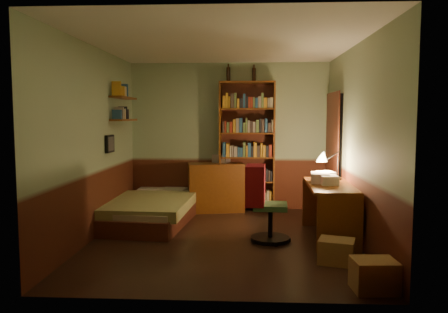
{
  "coord_description": "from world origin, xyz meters",
  "views": [
    {
      "loc": [
        0.32,
        -5.77,
        1.65
      ],
      "look_at": [
        0.0,
        0.25,
        1.1
      ],
      "focal_mm": 35.0,
      "sensor_mm": 36.0,
      "label": 1
    }
  ],
  "objects_px": {
    "bed": "(151,201)",
    "bookshelf": "(247,147)",
    "mini_stereo": "(221,158)",
    "desk": "(329,211)",
    "cardboard_box_a": "(374,275)",
    "desk_lamp": "(338,162)",
    "dresser": "(216,187)",
    "cardboard_box_b": "(336,251)",
    "office_chair": "(270,207)"
  },
  "relations": [
    {
      "from": "bed",
      "to": "bookshelf",
      "type": "height_order",
      "value": "bookshelf"
    },
    {
      "from": "dresser",
      "to": "cardboard_box_b",
      "type": "relative_size",
      "value": 2.47
    },
    {
      "from": "dresser",
      "to": "mini_stereo",
      "type": "relative_size",
      "value": 3.52
    },
    {
      "from": "bed",
      "to": "mini_stereo",
      "type": "height_order",
      "value": "mini_stereo"
    },
    {
      "from": "cardboard_box_a",
      "to": "cardboard_box_b",
      "type": "relative_size",
      "value": 1.04
    },
    {
      "from": "office_chair",
      "to": "cardboard_box_b",
      "type": "distance_m",
      "value": 1.14
    },
    {
      "from": "dresser",
      "to": "cardboard_box_b",
      "type": "xyz_separation_m",
      "value": [
        1.56,
        -2.67,
        -0.29
      ]
    },
    {
      "from": "desk_lamp",
      "to": "office_chair",
      "type": "distance_m",
      "value": 1.3
    },
    {
      "from": "bed",
      "to": "office_chair",
      "type": "relative_size",
      "value": 2.36
    },
    {
      "from": "mini_stereo",
      "to": "cardboard_box_b",
      "type": "xyz_separation_m",
      "value": [
        1.47,
        -2.79,
        -0.78
      ]
    },
    {
      "from": "mini_stereo",
      "to": "cardboard_box_a",
      "type": "height_order",
      "value": "mini_stereo"
    },
    {
      "from": "dresser",
      "to": "bookshelf",
      "type": "relative_size",
      "value": 0.42
    },
    {
      "from": "bookshelf",
      "to": "office_chair",
      "type": "height_order",
      "value": "bookshelf"
    },
    {
      "from": "bed",
      "to": "office_chair",
      "type": "height_order",
      "value": "office_chair"
    },
    {
      "from": "bed",
      "to": "office_chair",
      "type": "distance_m",
      "value": 2.1
    },
    {
      "from": "bed",
      "to": "desk",
      "type": "height_order",
      "value": "desk"
    },
    {
      "from": "dresser",
      "to": "cardboard_box_a",
      "type": "bearing_deg",
      "value": -74.17
    },
    {
      "from": "bookshelf",
      "to": "desk",
      "type": "distance_m",
      "value": 2.19
    },
    {
      "from": "bookshelf",
      "to": "desk_lamp",
      "type": "xyz_separation_m",
      "value": [
        1.31,
        -1.29,
        -0.13
      ]
    },
    {
      "from": "dresser",
      "to": "bookshelf",
      "type": "distance_m",
      "value": 0.9
    },
    {
      "from": "cardboard_box_a",
      "to": "cardboard_box_b",
      "type": "distance_m",
      "value": 0.81
    },
    {
      "from": "bed",
      "to": "dresser",
      "type": "height_order",
      "value": "dresser"
    },
    {
      "from": "desk",
      "to": "office_chair",
      "type": "xyz_separation_m",
      "value": [
        -0.81,
        -0.19,
        0.09
      ]
    },
    {
      "from": "bed",
      "to": "bookshelf",
      "type": "distance_m",
      "value": 1.93
    },
    {
      "from": "office_chair",
      "to": "dresser",
      "type": "bearing_deg",
      "value": 119.21
    },
    {
      "from": "mini_stereo",
      "to": "desk",
      "type": "height_order",
      "value": "mini_stereo"
    },
    {
      "from": "dresser",
      "to": "bookshelf",
      "type": "height_order",
      "value": "bookshelf"
    },
    {
      "from": "desk",
      "to": "cardboard_box_a",
      "type": "distance_m",
      "value": 1.83
    },
    {
      "from": "mini_stereo",
      "to": "cardboard_box_a",
      "type": "distance_m",
      "value": 4.02
    },
    {
      "from": "desk",
      "to": "office_chair",
      "type": "relative_size",
      "value": 1.5
    },
    {
      "from": "dresser",
      "to": "desk",
      "type": "xyz_separation_m",
      "value": [
        1.66,
        -1.64,
        -0.05
      ]
    },
    {
      "from": "mini_stereo",
      "to": "cardboard_box_a",
      "type": "bearing_deg",
      "value": -45.26
    },
    {
      "from": "office_chair",
      "to": "bookshelf",
      "type": "bearing_deg",
      "value": 103.39
    },
    {
      "from": "cardboard_box_a",
      "to": "desk_lamp",
      "type": "bearing_deg",
      "value": 87.44
    },
    {
      "from": "bookshelf",
      "to": "desk",
      "type": "relative_size",
      "value": 1.63
    },
    {
      "from": "bookshelf",
      "to": "desk_lamp",
      "type": "distance_m",
      "value": 1.84
    },
    {
      "from": "desk",
      "to": "cardboard_box_a",
      "type": "relative_size",
      "value": 3.46
    },
    {
      "from": "dresser",
      "to": "desk",
      "type": "height_order",
      "value": "dresser"
    },
    {
      "from": "desk",
      "to": "desk_lamp",
      "type": "relative_size",
      "value": 2.72
    },
    {
      "from": "bed",
      "to": "office_chair",
      "type": "xyz_separation_m",
      "value": [
        1.82,
        -1.03,
        0.14
      ]
    },
    {
      "from": "desk_lamp",
      "to": "cardboard_box_a",
      "type": "relative_size",
      "value": 1.27
    },
    {
      "from": "mini_stereo",
      "to": "cardboard_box_b",
      "type": "relative_size",
      "value": 0.7
    },
    {
      "from": "bookshelf",
      "to": "office_chair",
      "type": "xyz_separation_m",
      "value": [
        0.31,
        -1.91,
        -0.67
      ]
    },
    {
      "from": "desk_lamp",
      "to": "cardboard_box_a",
      "type": "xyz_separation_m",
      "value": [
        -0.1,
        -2.25,
        -0.85
      ]
    },
    {
      "from": "cardboard_box_b",
      "to": "mini_stereo",
      "type": "bearing_deg",
      "value": 117.74
    },
    {
      "from": "office_chair",
      "to": "cardboard_box_a",
      "type": "relative_size",
      "value": 2.31
    },
    {
      "from": "bookshelf",
      "to": "desk_lamp",
      "type": "relative_size",
      "value": 4.42
    },
    {
      "from": "desk_lamp",
      "to": "cardboard_box_b",
      "type": "height_order",
      "value": "desk_lamp"
    },
    {
      "from": "dresser",
      "to": "cardboard_box_b",
      "type": "height_order",
      "value": "dresser"
    },
    {
      "from": "desk_lamp",
      "to": "cardboard_box_a",
      "type": "bearing_deg",
      "value": -92.83
    }
  ]
}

